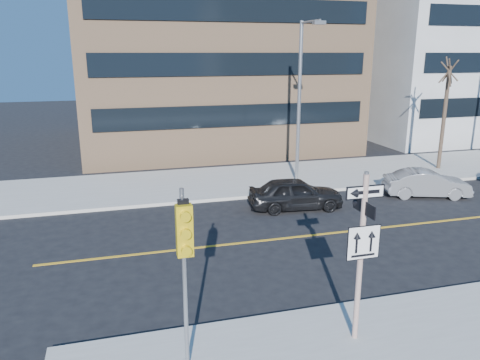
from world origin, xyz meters
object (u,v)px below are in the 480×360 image
object	(u,v)px
streetlight_a	(301,92)
street_tree_west	(449,74)
parked_car_b	(427,183)
traffic_signal	(185,245)
parked_car_a	(296,193)
sign_pole	(361,248)

from	to	relation	value
streetlight_a	street_tree_west	distance (m)	9.05
parked_car_b	streetlight_a	bearing A→B (deg)	72.40
traffic_signal	street_tree_west	size ratio (longest dim) A/B	0.63
parked_car_a	streetlight_a	bearing A→B (deg)	-18.59
traffic_signal	street_tree_west	xyz separation A→B (m)	(17.00, 13.96, 2.50)
parked_car_b	street_tree_west	distance (m)	7.54
parked_car_b	street_tree_west	size ratio (longest dim) A/B	0.62
sign_pole	traffic_signal	bearing A→B (deg)	-177.89
parked_car_a	sign_pole	bearing A→B (deg)	171.85
parked_car_a	streetlight_a	distance (m)	5.71
parked_car_b	street_tree_west	bearing A→B (deg)	-25.07
sign_pole	traffic_signal	distance (m)	4.05
traffic_signal	parked_car_b	size ratio (longest dim) A/B	1.02
traffic_signal	street_tree_west	world-z (taller)	street_tree_west
parked_car_a	parked_car_b	size ratio (longest dim) A/B	1.05
sign_pole	parked_car_b	distance (m)	13.34
parked_car_b	sign_pole	bearing A→B (deg)	154.89
parked_car_a	parked_car_b	world-z (taller)	parked_car_a
parked_car_a	traffic_signal	bearing A→B (deg)	152.52
parked_car_a	street_tree_west	xyz separation A→B (m)	(10.65, 4.22, 4.82)
streetlight_a	street_tree_west	xyz separation A→B (m)	(9.00, 0.54, 0.77)
sign_pole	parked_car_a	bearing A→B (deg)	76.24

